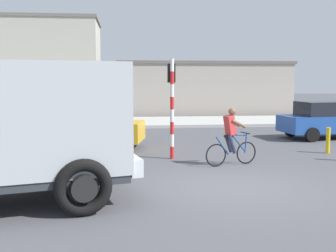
{
  "coord_description": "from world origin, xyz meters",
  "views": [
    {
      "loc": [
        -2.71,
        -9.57,
        2.58
      ],
      "look_at": [
        -1.4,
        2.5,
        1.2
      ],
      "focal_mm": 44.8,
      "sensor_mm": 36.0,
      "label": 1
    }
  ],
  "objects_px": {
    "traffic_light_pole": "(172,95)",
    "bollard_far": "(328,140)",
    "cyclist": "(231,137)",
    "car_red_near": "(87,126)",
    "car_white_mid": "(326,120)"
  },
  "relations": [
    {
      "from": "traffic_light_pole",
      "to": "bollard_far",
      "type": "relative_size",
      "value": 3.56
    },
    {
      "from": "cyclist",
      "to": "car_red_near",
      "type": "distance_m",
      "value": 5.77
    },
    {
      "from": "cyclist",
      "to": "bollard_far",
      "type": "relative_size",
      "value": 1.91
    },
    {
      "from": "cyclist",
      "to": "car_red_near",
      "type": "bearing_deg",
      "value": 141.45
    },
    {
      "from": "car_red_near",
      "to": "bollard_far",
      "type": "distance_m",
      "value": 8.61
    },
    {
      "from": "cyclist",
      "to": "bollard_far",
      "type": "xyz_separation_m",
      "value": [
        3.86,
        1.62,
        -0.41
      ]
    },
    {
      "from": "cyclist",
      "to": "bollard_far",
      "type": "height_order",
      "value": "cyclist"
    },
    {
      "from": "bollard_far",
      "to": "car_white_mid",
      "type": "bearing_deg",
      "value": 64.11
    },
    {
      "from": "traffic_light_pole",
      "to": "car_white_mid",
      "type": "xyz_separation_m",
      "value": [
        7.2,
        3.85,
        -1.25
      ]
    },
    {
      "from": "traffic_light_pole",
      "to": "bollard_far",
      "type": "xyz_separation_m",
      "value": [
        5.5,
        0.34,
        -1.62
      ]
    },
    {
      "from": "car_white_mid",
      "to": "cyclist",
      "type": "bearing_deg",
      "value": -137.34
    },
    {
      "from": "car_red_near",
      "to": "traffic_light_pole",
      "type": "bearing_deg",
      "value": -38.86
    },
    {
      "from": "car_white_mid",
      "to": "bollard_far",
      "type": "bearing_deg",
      "value": -115.89
    },
    {
      "from": "car_red_near",
      "to": "cyclist",
      "type": "bearing_deg",
      "value": -38.55
    },
    {
      "from": "traffic_light_pole",
      "to": "car_white_mid",
      "type": "bearing_deg",
      "value": 28.14
    }
  ]
}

